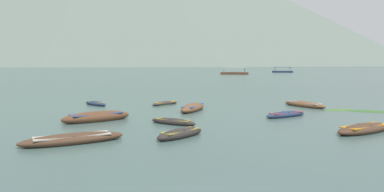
# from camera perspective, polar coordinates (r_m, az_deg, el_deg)

# --- Properties ---
(ground_plane) EXTENTS (6000.00, 6000.00, 0.00)m
(ground_plane) POSITION_cam_1_polar(r_m,az_deg,el_deg) (1506.42, -8.77, 5.05)
(ground_plane) COLOR #425B56
(mountain_3) EXTENTS (1373.28, 1373.28, 312.17)m
(mountain_3) POSITION_cam_1_polar(r_m,az_deg,el_deg) (1768.51, 5.93, 10.17)
(mountain_3) COLOR #4C5B56
(mountain_3) RESTS_ON ground
(rowboat_0) EXTENTS (2.75, 2.57, 0.35)m
(rowboat_0) POSITION_cam_1_polar(r_m,az_deg,el_deg) (30.44, -4.47, -1.22)
(rowboat_0) COLOR #2D2826
(rowboat_0) RESTS_ON ground
(rowboat_1) EXTENTS (4.72, 2.66, 0.55)m
(rowboat_1) POSITION_cam_1_polar(r_m,az_deg,el_deg) (16.59, -19.00, -6.72)
(rowboat_1) COLOR #4C3323
(rowboat_1) RESTS_ON ground
(rowboat_2) EXTENTS (2.86, 2.58, 0.43)m
(rowboat_2) POSITION_cam_1_polar(r_m,az_deg,el_deg) (20.57, -3.14, -4.26)
(rowboat_2) COLOR #2D2826
(rowboat_2) RESTS_ON ground
(rowboat_3) EXTENTS (3.62, 2.26, 0.44)m
(rowboat_3) POSITION_cam_1_polar(r_m,az_deg,el_deg) (24.31, 15.16, -2.95)
(rowboat_3) COLOR navy
(rowboat_3) RESTS_ON ground
(rowboat_4) EXTENTS (3.02, 4.38, 0.67)m
(rowboat_4) POSITION_cam_1_polar(r_m,az_deg,el_deg) (26.60, 0.11, -1.93)
(rowboat_4) COLOR brown
(rowboat_4) RESTS_ON ground
(rowboat_5) EXTENTS (2.69, 4.34, 0.54)m
(rowboat_5) POSITION_cam_1_polar(r_m,az_deg,el_deg) (30.51, 18.01, -1.33)
(rowboat_5) COLOR brown
(rowboat_5) RESTS_ON ground
(rowboat_6) EXTENTS (4.50, 3.24, 0.76)m
(rowboat_6) POSITION_cam_1_polar(r_m,az_deg,el_deg) (22.48, -15.41, -3.37)
(rowboat_6) COLOR brown
(rowboat_6) RESTS_ON ground
(rowboat_7) EXTENTS (4.35, 2.75, 0.56)m
(rowboat_7) POSITION_cam_1_polar(r_m,az_deg,el_deg) (20.25, 26.49, -4.84)
(rowboat_7) COLOR #4C3323
(rowboat_7) RESTS_ON ground
(rowboat_8) EXTENTS (2.47, 3.00, 0.42)m
(rowboat_8) POSITION_cam_1_polar(r_m,az_deg,el_deg) (31.23, -15.56, -1.19)
(rowboat_8) COLOR navy
(rowboat_8) RESTS_ON ground
(rowboat_9) EXTENTS (2.91, 2.67, 0.52)m
(rowboat_9) POSITION_cam_1_polar(r_m,az_deg,el_deg) (16.95, -1.94, -6.21)
(rowboat_9) COLOR #2D2826
(rowboat_9) RESTS_ON ground
(ferry_0) EXTENTS (10.25, 6.16, 2.54)m
(ferry_0) POSITION_cam_1_polar(r_m,az_deg,el_deg) (121.82, 6.96, 3.76)
(ferry_0) COLOR brown
(ferry_0) RESTS_ON ground
(ferry_2) EXTENTS (8.64, 4.24, 2.54)m
(ferry_2) POSITION_cam_1_polar(r_m,az_deg,el_deg) (152.81, 14.67, 3.92)
(ferry_2) COLOR navy
(ferry_2) RESTS_ON ground
(weed_patch_0) EXTENTS (2.81, 3.21, 0.14)m
(weed_patch_0) POSITION_cam_1_polar(r_m,az_deg,el_deg) (30.86, -4.55, -1.34)
(weed_patch_0) COLOR #2D5628
(weed_patch_0) RESTS_ON ground
(weed_patch_1) EXTENTS (2.67, 1.09, 0.14)m
(weed_patch_1) POSITION_cam_1_polar(r_m,az_deg,el_deg) (29.14, 23.13, -2.13)
(weed_patch_1) COLOR #477033
(weed_patch_1) RESTS_ON ground
(weed_patch_2) EXTENTS (3.73, 2.73, 0.14)m
(weed_patch_2) POSITION_cam_1_polar(r_m,az_deg,el_deg) (29.16, 27.36, -2.29)
(weed_patch_2) COLOR #38662D
(weed_patch_2) RESTS_ON ground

